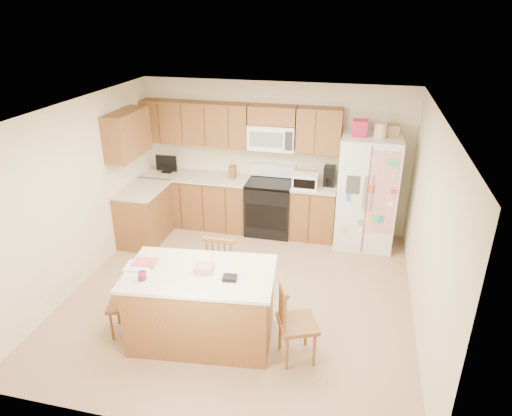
% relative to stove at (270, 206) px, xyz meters
% --- Properties ---
extents(ground, '(4.50, 4.50, 0.00)m').
position_rel_stove_xyz_m(ground, '(0.00, -1.94, -0.47)').
color(ground, '#9D7954').
rests_on(ground, ground).
extents(room_shell, '(4.60, 4.60, 2.52)m').
position_rel_stove_xyz_m(room_shell, '(0.00, -1.94, 0.97)').
color(room_shell, beige).
rests_on(room_shell, ground).
extents(cabinetry, '(3.36, 1.56, 2.15)m').
position_rel_stove_xyz_m(cabinetry, '(-0.98, -0.15, 0.44)').
color(cabinetry, '#975629').
rests_on(cabinetry, ground).
extents(stove, '(0.76, 0.65, 1.13)m').
position_rel_stove_xyz_m(stove, '(0.00, 0.00, 0.00)').
color(stove, black).
rests_on(stove, ground).
extents(refrigerator, '(0.90, 0.79, 2.04)m').
position_rel_stove_xyz_m(refrigerator, '(1.57, -0.06, 0.45)').
color(refrigerator, white).
rests_on(refrigerator, ground).
extents(island, '(1.75, 1.14, 1.00)m').
position_rel_stove_xyz_m(island, '(-0.20, -2.89, -0.02)').
color(island, '#975629').
rests_on(island, ground).
extents(windsor_chair_left, '(0.44, 0.46, 0.87)m').
position_rel_stove_xyz_m(windsor_chair_left, '(-1.11, -2.99, -0.06)').
color(windsor_chair_left, '#975629').
rests_on(windsor_chair_left, ground).
extents(windsor_chair_back, '(0.43, 0.41, 1.00)m').
position_rel_stove_xyz_m(windsor_chair_back, '(-0.18, -2.12, -0.00)').
color(windsor_chair_back, '#975629').
rests_on(windsor_chair_back, ground).
extents(windsor_chair_right, '(0.53, 0.54, 0.98)m').
position_rel_stove_xyz_m(windsor_chair_right, '(0.89, -2.97, -0.01)').
color(windsor_chair_right, '#975629').
rests_on(windsor_chair_right, ground).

